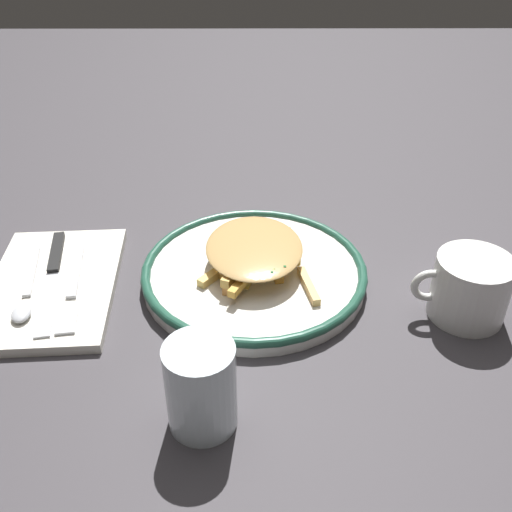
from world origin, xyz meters
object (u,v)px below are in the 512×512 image
at_px(fork, 75,286).
at_px(coffee_mug, 471,288).
at_px(knife, 55,271).
at_px(spoon, 27,297).
at_px(fries_heap, 255,252).
at_px(napkin, 55,286).
at_px(water_glass, 203,387).
at_px(plate, 256,272).

distance_m(fork, coffee_mug, 0.47).
bearing_deg(knife, spoon, 70.85).
relative_size(knife, spoon, 1.38).
bearing_deg(spoon, fries_heap, -167.30).
xyz_separation_m(napkin, coffee_mug, (-0.50, 0.05, 0.03)).
bearing_deg(coffee_mug, napkin, -5.51).
relative_size(fries_heap, napkin, 0.74).
height_order(fork, knife, knife).
bearing_deg(water_glass, coffee_mug, -152.09).
xyz_separation_m(water_glass, coffee_mug, (-0.30, -0.16, -0.01)).
bearing_deg(coffee_mug, water_glass, 27.91).
relative_size(plate, napkin, 1.20).
bearing_deg(fries_heap, napkin, 6.13).
bearing_deg(fork, coffee_mug, 175.61).
distance_m(fries_heap, water_glass, 0.24).
height_order(fork, spoon, spoon).
xyz_separation_m(plate, coffee_mug, (-0.25, 0.07, 0.03)).
bearing_deg(plate, fries_heap, -77.25).
distance_m(plate, coffee_mug, 0.26).
bearing_deg(spoon, fork, -156.59).
distance_m(plate, napkin, 0.25).
xyz_separation_m(fries_heap, coffee_mug, (-0.25, 0.08, 0.00)).
height_order(knife, water_glass, water_glass).
relative_size(knife, coffee_mug, 1.85).
bearing_deg(water_glass, napkin, -45.50).
distance_m(napkin, spoon, 0.04).
bearing_deg(fries_heap, fork, 10.03).
bearing_deg(napkin, coffee_mug, 174.49).
height_order(fork, water_glass, water_glass).
xyz_separation_m(knife, spoon, (0.02, 0.05, 0.00)).
bearing_deg(fries_heap, coffee_mug, 163.27).
bearing_deg(plate, fork, 8.14).
distance_m(plate, knife, 0.25).
bearing_deg(napkin, fries_heap, -173.87).
relative_size(plate, water_glass, 3.06).
distance_m(fries_heap, knife, 0.25).
relative_size(fork, spoon, 1.16).
xyz_separation_m(fork, knife, (0.03, -0.03, 0.00)).
height_order(napkin, knife, knife).
bearing_deg(water_glass, fries_heap, -101.60).
bearing_deg(fork, plate, -171.86).
bearing_deg(water_glass, knife, -47.53).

